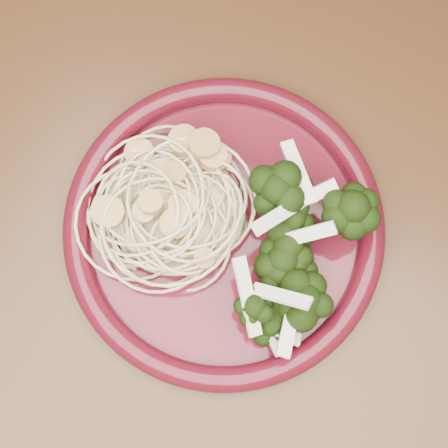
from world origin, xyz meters
TOP-DOWN VIEW (x-y plane):
  - dining_table at (0.00, 0.00)m, footprint 1.20×0.80m
  - dinner_plate at (0.06, 0.00)m, footprint 0.27×0.27m
  - spaghetti_pile at (0.02, -0.00)m, footprint 0.12×0.11m
  - scallop_cluster at (0.02, -0.00)m, footprint 0.13×0.13m
  - broccoli_pile at (0.11, 0.01)m, footprint 0.10×0.15m
  - onion_garnish at (0.11, 0.01)m, footprint 0.07×0.10m

SIDE VIEW (x-z plane):
  - dining_table at x=0.00m, z-range 0.28..1.03m
  - dinner_plate at x=0.06m, z-range 0.75..0.77m
  - spaghetti_pile at x=0.02m, z-range 0.76..0.78m
  - broccoli_pile at x=0.11m, z-range 0.76..0.80m
  - scallop_cluster at x=0.02m, z-range 0.78..0.82m
  - onion_garnish at x=0.11m, z-range 0.78..0.84m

